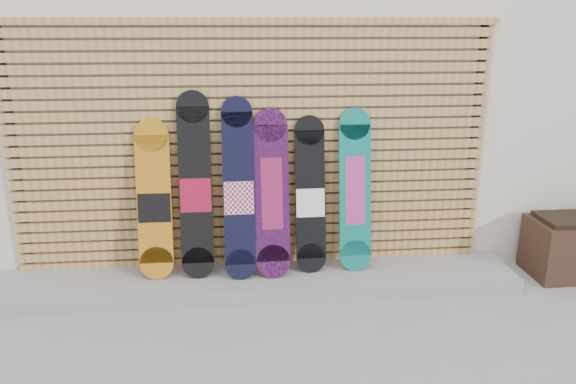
% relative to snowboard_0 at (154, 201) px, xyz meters
% --- Properties ---
extents(ground, '(80.00, 80.00, 0.00)m').
position_rel_snowboard_0_xyz_m(ground, '(1.01, -0.79, -0.79)').
color(ground, gray).
rests_on(ground, ground).
extents(building, '(12.00, 5.00, 3.60)m').
position_rel_snowboard_0_xyz_m(building, '(1.51, 2.71, 1.01)').
color(building, beige).
rests_on(building, ground).
extents(concrete_step, '(4.60, 0.70, 0.12)m').
position_rel_snowboard_0_xyz_m(concrete_step, '(0.86, -0.11, -0.73)').
color(concrete_step, gray).
rests_on(concrete_step, ground).
extents(slat_wall, '(4.26, 0.08, 2.29)m').
position_rel_snowboard_0_xyz_m(slat_wall, '(0.86, 0.18, 0.42)').
color(slat_wall, '#B08249').
rests_on(slat_wall, ground).
extents(snowboard_0, '(0.29, 0.30, 1.37)m').
position_rel_snowboard_0_xyz_m(snowboard_0, '(0.00, 0.00, 0.00)').
color(snowboard_0, '#BE7514').
rests_on(snowboard_0, concrete_step).
extents(snowboard_1, '(0.28, 0.31, 1.60)m').
position_rel_snowboard_0_xyz_m(snowboard_1, '(0.36, -0.01, 0.11)').
color(snowboard_1, black).
rests_on(snowboard_1, concrete_step).
extents(snowboard_2, '(0.27, 0.37, 1.54)m').
position_rel_snowboard_0_xyz_m(snowboard_2, '(0.72, -0.04, 0.09)').
color(snowboard_2, black).
rests_on(snowboard_2, concrete_step).
extents(snowboard_3, '(0.30, 0.37, 1.44)m').
position_rel_snowboard_0_xyz_m(snowboard_3, '(1.01, -0.03, 0.05)').
color(snowboard_3, black).
rests_on(snowboard_3, concrete_step).
extents(snowboard_4, '(0.26, 0.29, 1.37)m').
position_rel_snowboard_0_xyz_m(snowboard_4, '(1.35, 0.01, 0.00)').
color(snowboard_4, black).
rests_on(snowboard_4, concrete_step).
extents(snowboard_5, '(0.28, 0.29, 1.43)m').
position_rel_snowboard_0_xyz_m(snowboard_5, '(1.75, 0.01, 0.04)').
color(snowboard_5, '#0C736A').
rests_on(snowboard_5, concrete_step).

